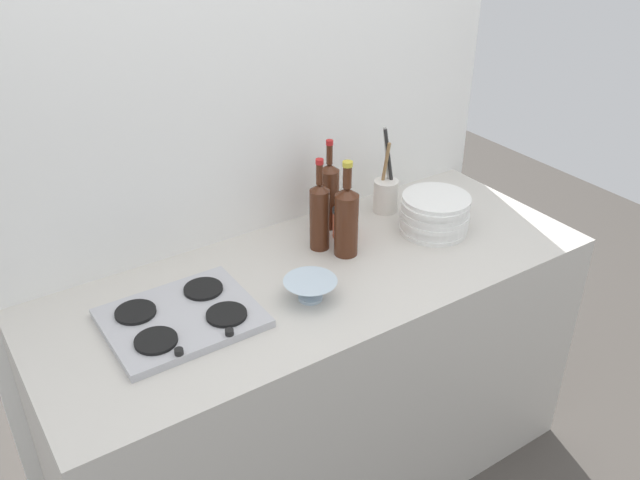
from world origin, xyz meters
name	(u,v)px	position (x,y,z in m)	size (l,w,h in m)	color
ground_plane	(320,470)	(0.00, 0.00, 0.00)	(6.00, 6.00, 0.00)	#47423D
counter_block	(320,381)	(0.00, 0.00, 0.45)	(1.80, 0.70, 0.90)	beige
backsplash_panel	(257,155)	(0.00, 0.38, 1.17)	(1.90, 0.06, 2.33)	white
stovetop_hob	(182,318)	(-0.47, 0.01, 0.91)	(0.42, 0.34, 0.04)	#B2B2B7
plate_stack	(434,214)	(0.48, 0.01, 0.96)	(0.24, 0.24, 0.13)	white
wine_bottle_leftmost	(346,219)	(0.14, 0.05, 1.03)	(0.08, 0.08, 0.33)	#472314
wine_bottle_mid_left	(329,194)	(0.19, 0.24, 1.03)	(0.07, 0.07, 0.32)	#472314
wine_bottle_mid_right	(320,215)	(0.09, 0.13, 1.02)	(0.07, 0.07, 0.32)	#472314
mixing_bowl	(310,289)	(-0.10, -0.10, 0.94)	(0.16, 0.16, 0.06)	silver
utensil_crock	(386,193)	(0.43, 0.22, 0.97)	(0.09, 0.09, 0.32)	silver
condiment_jar_front	(343,223)	(0.19, 0.15, 0.95)	(0.07, 0.07, 0.11)	#C64C2D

